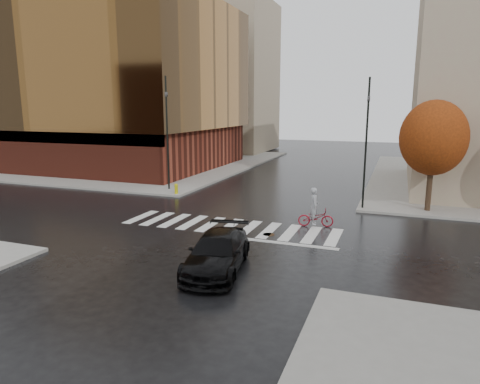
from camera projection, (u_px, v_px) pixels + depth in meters
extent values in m
plane|color=black|center=(226.00, 229.00, 22.28)|extent=(120.00, 120.00, 0.00)
cube|color=gray|center=(126.00, 161.00, 48.76)|extent=(30.00, 30.00, 0.15)
cube|color=silver|center=(230.00, 226.00, 22.73)|extent=(12.00, 3.00, 0.01)
cube|color=maroon|center=(100.00, 145.00, 45.94)|extent=(26.00, 18.00, 4.00)
cube|color=beige|center=(34.00, 137.00, 37.57)|extent=(26.00, 0.40, 1.00)
cube|color=#9A642C|center=(96.00, 68.00, 44.36)|extent=(27.00, 19.00, 12.00)
cube|color=tan|center=(220.00, 78.00, 59.74)|extent=(14.00, 12.00, 20.00)
cylinder|color=#302215|center=(429.00, 187.00, 25.33)|extent=(0.32, 0.32, 2.80)
ellipsoid|color=#96370E|center=(434.00, 138.00, 24.75)|extent=(3.80, 3.80, 4.37)
imported|color=black|center=(217.00, 252.00, 16.53)|extent=(2.82, 5.20, 1.43)
imported|color=maroon|center=(316.00, 218.00, 22.60)|extent=(1.93, 1.01, 0.97)
imported|color=#93969B|center=(314.00, 206.00, 22.51)|extent=(0.61, 0.80, 1.96)
cylinder|color=black|center=(167.00, 134.00, 31.45)|extent=(0.12, 0.12, 8.27)
imported|color=black|center=(166.00, 92.00, 30.86)|extent=(0.24, 0.22, 1.03)
cylinder|color=black|center=(366.00, 144.00, 25.51)|extent=(0.12, 0.12, 7.80)
imported|color=black|center=(369.00, 96.00, 24.96)|extent=(0.16, 0.20, 0.97)
cylinder|color=#BCB60B|center=(176.00, 190.00, 30.39)|extent=(0.24, 0.24, 0.60)
sphere|color=#BCB60B|center=(176.00, 185.00, 30.33)|extent=(0.26, 0.26, 0.26)
cylinder|color=#402A17|center=(269.00, 234.00, 21.25)|extent=(0.66, 0.66, 0.01)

